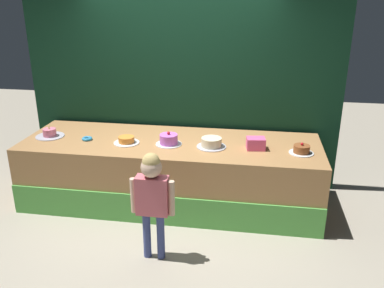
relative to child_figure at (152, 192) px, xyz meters
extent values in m
plane|color=#ADA38E|center=(-0.07, 0.60, -0.72)|extent=(12.00, 12.00, 0.00)
cube|color=#B27F4C|center=(-0.07, 1.17, -0.32)|extent=(3.56, 1.15, 0.80)
cube|color=#59B24C|center=(-0.07, 0.59, -0.54)|extent=(3.56, 0.02, 0.36)
cube|color=#113823|center=(-0.07, 1.85, 0.88)|extent=(4.11, 0.08, 3.19)
cylinder|color=#3F4C8C|center=(-0.07, 0.00, -0.47)|extent=(0.08, 0.08, 0.49)
cylinder|color=#3F4C8C|center=(0.07, 0.00, -0.47)|extent=(0.08, 0.08, 0.49)
cube|color=#D86672|center=(0.00, 0.00, -0.03)|extent=(0.31, 0.14, 0.38)
cylinder|color=beige|center=(-0.18, 0.00, -0.05)|extent=(0.06, 0.06, 0.35)
cylinder|color=beige|center=(0.18, 0.00, -0.05)|extent=(0.06, 0.06, 0.35)
sphere|color=beige|center=(0.00, 0.00, 0.26)|extent=(0.20, 0.20, 0.20)
sphere|color=tan|center=(0.00, 0.00, 0.31)|extent=(0.17, 0.17, 0.17)
cube|color=#F55A99|center=(0.94, 1.08, 0.14)|extent=(0.23, 0.19, 0.13)
torus|color=#3399D8|center=(-1.08, 1.06, 0.09)|extent=(0.12, 0.12, 0.03)
cylinder|color=silver|center=(-1.58, 1.11, 0.08)|extent=(0.35, 0.35, 0.01)
cylinder|color=pink|center=(-1.58, 1.11, 0.13)|extent=(0.16, 0.16, 0.09)
cone|color=#F2E566|center=(-1.58, 1.11, 0.21)|extent=(0.02, 0.02, 0.06)
cylinder|color=white|center=(-0.57, 1.03, 0.08)|extent=(0.31, 0.31, 0.01)
cylinder|color=orange|center=(-0.57, 1.03, 0.12)|extent=(0.19, 0.19, 0.07)
cylinder|color=white|center=(-0.07, 1.07, 0.08)|extent=(0.31, 0.31, 0.01)
cylinder|color=#CC66D8|center=(-0.07, 1.07, 0.14)|extent=(0.21, 0.21, 0.11)
sphere|color=red|center=(-0.07, 1.07, 0.22)|extent=(0.04, 0.04, 0.04)
cylinder|color=silver|center=(0.43, 1.07, 0.08)|extent=(0.34, 0.34, 0.01)
cylinder|color=beige|center=(0.43, 1.07, 0.14)|extent=(0.23, 0.23, 0.10)
cylinder|color=white|center=(1.44, 1.03, 0.08)|extent=(0.27, 0.27, 0.01)
cylinder|color=brown|center=(1.44, 1.03, 0.13)|extent=(0.18, 0.18, 0.09)
sphere|color=red|center=(1.44, 1.03, 0.19)|extent=(0.03, 0.03, 0.03)
camera|label=1|loc=(0.91, -3.31, 1.76)|focal=38.16mm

